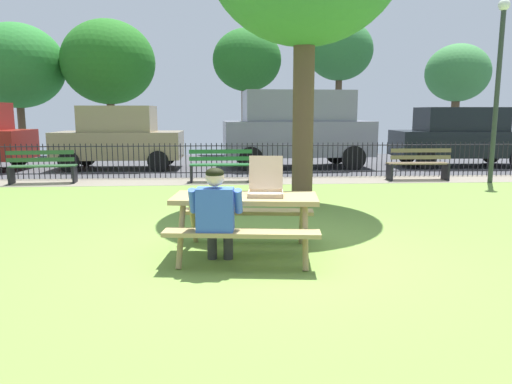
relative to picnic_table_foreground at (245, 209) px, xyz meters
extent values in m
cube|color=olive|center=(0.31, 1.68, -0.61)|extent=(28.00, 11.31, 0.02)
cube|color=gray|center=(0.31, 6.63, -0.60)|extent=(28.00, 1.40, 0.01)
cube|color=#424247|center=(0.31, 10.88, -0.60)|extent=(28.00, 7.10, 0.01)
cube|color=#9F8854|center=(0.00, 0.00, 0.14)|extent=(1.87, 0.96, 0.06)
cube|color=#9F8854|center=(-0.07, -0.60, -0.16)|extent=(1.82, 0.48, 0.05)
cube|color=#9F8854|center=(0.07, 0.60, -0.16)|extent=(1.82, 0.48, 0.05)
cylinder|color=#9F8854|center=(-0.78, -0.33, -0.24)|extent=(0.12, 0.44, 0.74)
cylinder|color=#9F8854|center=(-0.69, 0.49, -0.24)|extent=(0.12, 0.44, 0.74)
cylinder|color=#9F8854|center=(0.69, -0.49, -0.24)|extent=(0.12, 0.44, 0.74)
cylinder|color=#9F8854|center=(0.78, 0.33, -0.24)|extent=(0.12, 0.44, 0.74)
cube|color=tan|center=(0.26, -0.02, 0.18)|extent=(0.48, 0.48, 0.01)
cube|color=silver|center=(0.26, -0.02, 0.19)|extent=(0.44, 0.44, 0.00)
cube|color=tan|center=(0.24, -0.23, 0.21)|extent=(0.43, 0.05, 0.04)
cube|color=tan|center=(0.28, 0.20, 0.21)|extent=(0.43, 0.05, 0.04)
cube|color=tan|center=(0.05, 0.01, 0.21)|extent=(0.05, 0.43, 0.04)
cube|color=tan|center=(0.47, -0.04, 0.21)|extent=(0.05, 0.43, 0.04)
cube|color=tan|center=(0.28, 0.21, 0.44)|extent=(0.45, 0.17, 0.42)
pyramid|color=#E2C252|center=(-0.11, -0.10, 0.18)|extent=(0.21, 0.26, 0.01)
cube|color=tan|center=(-0.15, 0.01, 0.18)|extent=(0.17, 0.08, 0.02)
cylinder|color=#2F2F2F|center=(-0.42, -0.13, -0.38)|extent=(0.12, 0.12, 0.44)
cylinder|color=#2F2F2F|center=(-0.44, -0.34, -0.13)|extent=(0.20, 0.43, 0.15)
cylinder|color=#2F2F2F|center=(-0.22, -0.16, -0.38)|extent=(0.12, 0.12, 0.44)
cylinder|color=#2F2F2F|center=(-0.24, -0.37, -0.13)|extent=(0.20, 0.43, 0.15)
cube|color=#3359B2|center=(-0.36, -0.56, 0.10)|extent=(0.44, 0.27, 0.52)
cylinder|color=#3359B2|center=(-0.62, -0.48, 0.21)|extent=(0.11, 0.22, 0.31)
cylinder|color=#3359B2|center=(-0.10, -0.54, 0.21)|extent=(0.11, 0.22, 0.31)
sphere|color=beige|center=(-0.36, -0.54, 0.48)|extent=(0.21, 0.21, 0.21)
ellipsoid|color=black|center=(-0.36, -0.55, 0.53)|extent=(0.21, 0.20, 0.12)
cylinder|color=black|center=(0.31, 7.33, 0.28)|extent=(23.92, 0.03, 0.03)
cylinder|color=black|center=(0.31, 7.33, -0.45)|extent=(23.92, 0.03, 0.03)
cylinder|color=black|center=(-6.23, 7.33, -0.12)|extent=(0.02, 0.02, 0.95)
cylinder|color=black|center=(-6.09, 7.33, -0.12)|extent=(0.02, 0.02, 0.95)
cylinder|color=black|center=(-5.95, 7.33, -0.12)|extent=(0.02, 0.02, 0.95)
cylinder|color=black|center=(-5.81, 7.33, -0.12)|extent=(0.02, 0.02, 0.95)
cylinder|color=black|center=(-5.67, 7.33, -0.12)|extent=(0.02, 0.02, 0.95)
cylinder|color=black|center=(-5.53, 7.33, -0.12)|extent=(0.02, 0.02, 0.95)
cylinder|color=black|center=(-5.39, 7.33, -0.12)|extent=(0.02, 0.02, 0.95)
cylinder|color=black|center=(-5.25, 7.33, -0.12)|extent=(0.02, 0.02, 0.95)
cylinder|color=black|center=(-5.11, 7.33, -0.12)|extent=(0.02, 0.02, 0.95)
cylinder|color=black|center=(-4.96, 7.33, -0.12)|extent=(0.02, 0.02, 0.95)
cylinder|color=black|center=(-4.82, 7.33, -0.12)|extent=(0.02, 0.02, 0.95)
cylinder|color=black|center=(-4.68, 7.33, -0.12)|extent=(0.02, 0.02, 0.95)
cylinder|color=black|center=(-4.54, 7.33, -0.12)|extent=(0.02, 0.02, 0.95)
cylinder|color=black|center=(-4.40, 7.33, -0.12)|extent=(0.02, 0.02, 0.95)
cylinder|color=black|center=(-4.26, 7.33, -0.12)|extent=(0.02, 0.02, 0.95)
cylinder|color=black|center=(-4.12, 7.33, -0.12)|extent=(0.02, 0.02, 0.95)
cylinder|color=black|center=(-3.98, 7.33, -0.12)|extent=(0.02, 0.02, 0.95)
cylinder|color=black|center=(-3.84, 7.33, -0.12)|extent=(0.02, 0.02, 0.95)
cylinder|color=black|center=(-3.70, 7.33, -0.12)|extent=(0.02, 0.02, 0.95)
cylinder|color=black|center=(-3.56, 7.33, -0.12)|extent=(0.02, 0.02, 0.95)
cylinder|color=black|center=(-3.42, 7.33, -0.12)|extent=(0.02, 0.02, 0.95)
cylinder|color=black|center=(-3.28, 7.33, -0.12)|extent=(0.02, 0.02, 0.95)
cylinder|color=black|center=(-3.14, 7.33, -0.12)|extent=(0.02, 0.02, 0.95)
cylinder|color=black|center=(-2.99, 7.33, -0.12)|extent=(0.02, 0.02, 0.95)
cylinder|color=black|center=(-2.85, 7.33, -0.12)|extent=(0.02, 0.02, 0.95)
cylinder|color=black|center=(-2.71, 7.33, -0.12)|extent=(0.02, 0.02, 0.95)
cylinder|color=black|center=(-2.57, 7.33, -0.12)|extent=(0.02, 0.02, 0.95)
cylinder|color=black|center=(-2.43, 7.33, -0.12)|extent=(0.02, 0.02, 0.95)
cylinder|color=black|center=(-2.29, 7.33, -0.12)|extent=(0.02, 0.02, 0.95)
cylinder|color=black|center=(-2.15, 7.33, -0.12)|extent=(0.02, 0.02, 0.95)
cylinder|color=black|center=(-2.01, 7.33, -0.12)|extent=(0.02, 0.02, 0.95)
cylinder|color=black|center=(-1.87, 7.33, -0.12)|extent=(0.02, 0.02, 0.95)
cylinder|color=black|center=(-1.73, 7.33, -0.12)|extent=(0.02, 0.02, 0.95)
cylinder|color=black|center=(-1.59, 7.33, -0.12)|extent=(0.02, 0.02, 0.95)
cylinder|color=black|center=(-1.45, 7.33, -0.12)|extent=(0.02, 0.02, 0.95)
cylinder|color=black|center=(-1.31, 7.33, -0.12)|extent=(0.02, 0.02, 0.95)
cylinder|color=black|center=(-1.17, 7.33, -0.12)|extent=(0.02, 0.02, 0.95)
cylinder|color=black|center=(-1.03, 7.33, -0.12)|extent=(0.02, 0.02, 0.95)
cylinder|color=black|center=(-0.88, 7.33, -0.12)|extent=(0.02, 0.02, 0.95)
cylinder|color=black|center=(-0.74, 7.33, -0.12)|extent=(0.02, 0.02, 0.95)
cylinder|color=black|center=(-0.60, 7.33, -0.12)|extent=(0.02, 0.02, 0.95)
cylinder|color=black|center=(-0.46, 7.33, -0.12)|extent=(0.02, 0.02, 0.95)
cylinder|color=black|center=(-0.32, 7.33, -0.12)|extent=(0.02, 0.02, 0.95)
cylinder|color=black|center=(-0.18, 7.33, -0.12)|extent=(0.02, 0.02, 0.95)
cylinder|color=black|center=(-0.04, 7.33, -0.12)|extent=(0.02, 0.02, 0.95)
cylinder|color=black|center=(0.10, 7.33, -0.12)|extent=(0.02, 0.02, 0.95)
cylinder|color=black|center=(0.24, 7.33, -0.12)|extent=(0.02, 0.02, 0.95)
cylinder|color=black|center=(0.38, 7.33, -0.12)|extent=(0.02, 0.02, 0.95)
cylinder|color=black|center=(0.52, 7.33, -0.12)|extent=(0.02, 0.02, 0.95)
cylinder|color=black|center=(0.66, 7.33, -0.12)|extent=(0.02, 0.02, 0.95)
cylinder|color=black|center=(0.80, 7.33, -0.12)|extent=(0.02, 0.02, 0.95)
cylinder|color=black|center=(0.94, 7.33, -0.12)|extent=(0.02, 0.02, 0.95)
cylinder|color=black|center=(1.08, 7.33, -0.12)|extent=(0.02, 0.02, 0.95)
cylinder|color=black|center=(1.23, 7.33, -0.12)|extent=(0.02, 0.02, 0.95)
cylinder|color=black|center=(1.37, 7.33, -0.12)|extent=(0.02, 0.02, 0.95)
cylinder|color=black|center=(1.51, 7.33, -0.12)|extent=(0.02, 0.02, 0.95)
cylinder|color=black|center=(1.65, 7.33, -0.12)|extent=(0.02, 0.02, 0.95)
cylinder|color=black|center=(1.79, 7.33, -0.12)|extent=(0.02, 0.02, 0.95)
cylinder|color=black|center=(1.93, 7.33, -0.12)|extent=(0.02, 0.02, 0.95)
cylinder|color=black|center=(2.07, 7.33, -0.12)|extent=(0.02, 0.02, 0.95)
cylinder|color=black|center=(2.21, 7.33, -0.12)|extent=(0.02, 0.02, 0.95)
cylinder|color=black|center=(2.35, 7.33, -0.12)|extent=(0.02, 0.02, 0.95)
cylinder|color=black|center=(2.49, 7.33, -0.12)|extent=(0.02, 0.02, 0.95)
cylinder|color=black|center=(2.63, 7.33, -0.12)|extent=(0.02, 0.02, 0.95)
cylinder|color=black|center=(2.77, 7.33, -0.12)|extent=(0.02, 0.02, 0.95)
cylinder|color=black|center=(2.91, 7.33, -0.12)|extent=(0.02, 0.02, 0.95)
cylinder|color=black|center=(3.05, 7.33, -0.12)|extent=(0.02, 0.02, 0.95)
cylinder|color=black|center=(3.20, 7.33, -0.12)|extent=(0.02, 0.02, 0.95)
cylinder|color=black|center=(3.34, 7.33, -0.12)|extent=(0.02, 0.02, 0.95)
cylinder|color=black|center=(3.48, 7.33, -0.12)|extent=(0.02, 0.02, 0.95)
cylinder|color=black|center=(3.62, 7.33, -0.12)|extent=(0.02, 0.02, 0.95)
cylinder|color=black|center=(3.76, 7.33, -0.12)|extent=(0.02, 0.02, 0.95)
cylinder|color=black|center=(3.90, 7.33, -0.12)|extent=(0.02, 0.02, 0.95)
cylinder|color=black|center=(4.04, 7.33, -0.12)|extent=(0.02, 0.02, 0.95)
cylinder|color=black|center=(4.18, 7.33, -0.12)|extent=(0.02, 0.02, 0.95)
cylinder|color=black|center=(4.32, 7.33, -0.12)|extent=(0.02, 0.02, 0.95)
cylinder|color=black|center=(4.46, 7.33, -0.12)|extent=(0.02, 0.02, 0.95)
cylinder|color=black|center=(4.60, 7.33, -0.12)|extent=(0.02, 0.02, 0.95)
cylinder|color=black|center=(4.74, 7.33, -0.12)|extent=(0.02, 0.02, 0.95)
cylinder|color=black|center=(4.88, 7.33, -0.12)|extent=(0.02, 0.02, 0.95)
cylinder|color=black|center=(5.02, 7.33, -0.12)|extent=(0.02, 0.02, 0.95)
cylinder|color=black|center=(5.16, 7.33, -0.12)|extent=(0.02, 0.02, 0.95)
cylinder|color=black|center=(5.31, 7.33, -0.12)|extent=(0.02, 0.02, 0.95)
cylinder|color=black|center=(5.45, 7.33, -0.12)|extent=(0.02, 0.02, 0.95)
cylinder|color=black|center=(5.59, 7.33, -0.12)|extent=(0.02, 0.02, 0.95)
cylinder|color=black|center=(5.73, 7.33, -0.12)|extent=(0.02, 0.02, 0.95)
cylinder|color=black|center=(5.87, 7.33, -0.12)|extent=(0.02, 0.02, 0.95)
cylinder|color=black|center=(6.01, 7.33, -0.12)|extent=(0.02, 0.02, 0.95)
cylinder|color=black|center=(6.15, 7.33, -0.12)|extent=(0.02, 0.02, 0.95)
cylinder|color=black|center=(6.29, 7.33, -0.12)|extent=(0.02, 0.02, 0.95)
cylinder|color=black|center=(6.43, 7.33, -0.12)|extent=(0.02, 0.02, 0.95)
cylinder|color=black|center=(6.57, 7.33, -0.12)|extent=(0.02, 0.02, 0.95)
cylinder|color=black|center=(6.71, 7.33, -0.12)|extent=(0.02, 0.02, 0.95)
cylinder|color=black|center=(6.85, 7.33, -0.12)|extent=(0.02, 0.02, 0.95)
cylinder|color=black|center=(6.99, 7.33, -0.12)|extent=(0.02, 0.02, 0.95)
cylinder|color=black|center=(7.13, 7.33, -0.12)|extent=(0.02, 0.02, 0.95)
cylinder|color=black|center=(7.27, 7.33, -0.12)|extent=(0.02, 0.02, 0.95)
cylinder|color=black|center=(7.42, 7.33, -0.12)|extent=(0.02, 0.02, 0.95)
cylinder|color=black|center=(7.56, 7.33, -0.12)|extent=(0.02, 0.02, 0.95)
cylinder|color=black|center=(7.70, 7.33, -0.12)|extent=(0.02, 0.02, 0.95)
cylinder|color=black|center=(7.84, 7.33, -0.12)|extent=(0.02, 0.02, 0.95)
cylinder|color=black|center=(7.98, 7.33, -0.12)|extent=(0.02, 0.02, 0.95)
cube|color=#2F5A32|center=(-4.86, 6.70, -0.16)|extent=(1.60, 0.26, 0.04)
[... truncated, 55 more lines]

